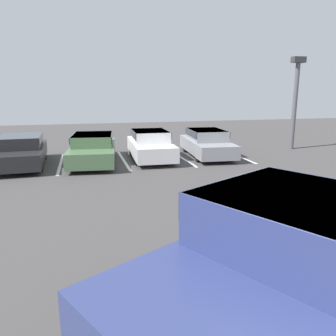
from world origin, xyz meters
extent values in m
plane|color=#423F3F|center=(0.00, 0.00, 0.00)|extent=(60.00, 60.00, 0.00)
cube|color=white|center=(-3.91, 11.18, 0.00)|extent=(0.12, 4.40, 0.01)
cube|color=white|center=(-1.17, 11.18, 0.00)|extent=(0.12, 4.40, 0.01)
cube|color=white|center=(1.56, 11.18, 0.00)|extent=(0.12, 4.40, 0.01)
cube|color=white|center=(4.29, 11.18, 0.00)|extent=(0.12, 4.40, 0.01)
cube|color=navy|center=(-0.26, -0.04, 0.73)|extent=(5.94, 4.46, 0.92)
cube|color=navy|center=(-0.51, -0.17, 1.52)|extent=(2.68, 2.62, 0.66)
cube|color=#2D3842|center=(-0.51, -0.17, 1.67)|extent=(2.67, 2.65, 0.36)
cylinder|color=black|center=(0.83, 1.52, 0.45)|extent=(0.93, 0.68, 0.90)
cylinder|color=#ADADB2|center=(0.83, 1.52, 0.45)|extent=(0.58, 0.50, 0.49)
cylinder|color=black|center=(-2.16, -0.08, 0.45)|extent=(0.93, 0.68, 0.90)
cylinder|color=#ADADB2|center=(-2.16, -0.08, 0.45)|extent=(0.58, 0.50, 0.49)
cube|color=#232326|center=(-5.41, 11.15, 0.49)|extent=(1.95, 4.52, 0.61)
cube|color=#232326|center=(-5.41, 11.24, 1.03)|extent=(1.65, 2.38, 0.48)
cube|color=#2D3842|center=(-5.41, 11.24, 1.13)|extent=(1.71, 2.33, 0.29)
cylinder|color=black|center=(-4.59, 9.89, 0.34)|extent=(0.23, 0.68, 0.67)
cylinder|color=#ADADB2|center=(-4.59, 9.89, 0.34)|extent=(0.23, 0.38, 0.37)
cylinder|color=black|center=(-4.70, 12.47, 0.34)|extent=(0.23, 0.68, 0.67)
cylinder|color=#ADADB2|center=(-4.70, 12.47, 0.34)|extent=(0.23, 0.38, 0.37)
cylinder|color=black|center=(-6.23, 12.40, 0.34)|extent=(0.23, 0.68, 0.67)
cylinder|color=#ADADB2|center=(-6.23, 12.40, 0.34)|extent=(0.23, 0.38, 0.37)
cube|color=#4C6B47|center=(-2.50, 11.07, 0.48)|extent=(2.31, 4.83, 0.61)
cube|color=#4C6B47|center=(-2.49, 11.17, 1.01)|extent=(1.86, 2.58, 0.46)
cube|color=#2D3842|center=(-2.49, 11.17, 1.10)|extent=(1.93, 2.54, 0.27)
cylinder|color=black|center=(-1.85, 9.65, 0.32)|extent=(0.27, 0.65, 0.63)
cylinder|color=#ADADB2|center=(-1.85, 9.65, 0.32)|extent=(0.25, 0.37, 0.35)
cylinder|color=black|center=(-3.44, 9.81, 0.32)|extent=(0.27, 0.65, 0.63)
cylinder|color=#ADADB2|center=(-3.44, 9.81, 0.32)|extent=(0.25, 0.37, 0.35)
cylinder|color=black|center=(-1.57, 12.34, 0.32)|extent=(0.27, 0.65, 0.63)
cylinder|color=#ADADB2|center=(-1.57, 12.34, 0.32)|extent=(0.25, 0.37, 0.35)
cylinder|color=black|center=(-3.16, 12.50, 0.32)|extent=(0.27, 0.65, 0.63)
cylinder|color=#ADADB2|center=(-3.16, 12.50, 0.32)|extent=(0.25, 0.37, 0.35)
cube|color=silver|center=(0.07, 11.19, 0.50)|extent=(1.88, 4.30, 0.64)
cube|color=silver|center=(0.07, 11.27, 1.07)|extent=(1.59, 2.26, 0.49)
cube|color=#2D3842|center=(0.07, 11.27, 1.17)|extent=(1.66, 2.22, 0.30)
cylinder|color=black|center=(0.75, 9.93, 0.34)|extent=(0.24, 0.68, 0.67)
cylinder|color=#ADADB2|center=(0.75, 9.93, 0.34)|extent=(0.24, 0.38, 0.37)
cylinder|color=black|center=(-0.72, 10.00, 0.34)|extent=(0.24, 0.68, 0.67)
cylinder|color=#ADADB2|center=(-0.72, 10.00, 0.34)|extent=(0.24, 0.38, 0.37)
cylinder|color=black|center=(0.85, 12.38, 0.34)|extent=(0.24, 0.68, 0.67)
cylinder|color=#ADADB2|center=(0.85, 12.38, 0.34)|extent=(0.24, 0.38, 0.37)
cylinder|color=black|center=(-0.61, 12.44, 0.34)|extent=(0.24, 0.68, 0.67)
cylinder|color=#ADADB2|center=(-0.61, 12.44, 0.34)|extent=(0.24, 0.38, 0.37)
cube|color=gray|center=(2.85, 11.23, 0.48)|extent=(2.08, 4.46, 0.60)
cube|color=gray|center=(2.85, 11.32, 1.02)|extent=(1.70, 2.37, 0.49)
cube|color=#2D3842|center=(2.85, 11.32, 1.12)|extent=(1.76, 2.33, 0.29)
cylinder|color=black|center=(3.47, 9.92, 0.33)|extent=(0.28, 0.67, 0.65)
cylinder|color=#ADADB2|center=(3.47, 9.92, 0.33)|extent=(0.27, 0.38, 0.36)
cylinder|color=black|center=(2.01, 10.04, 0.33)|extent=(0.28, 0.67, 0.65)
cylinder|color=#ADADB2|center=(2.01, 10.04, 0.33)|extent=(0.27, 0.38, 0.36)
cylinder|color=black|center=(3.68, 12.42, 0.33)|extent=(0.28, 0.67, 0.65)
cylinder|color=#ADADB2|center=(3.68, 12.42, 0.33)|extent=(0.27, 0.38, 0.36)
cylinder|color=black|center=(2.23, 12.54, 0.33)|extent=(0.28, 0.67, 0.65)
cylinder|color=#ADADB2|center=(2.23, 12.54, 0.33)|extent=(0.27, 0.38, 0.36)
cylinder|color=#515156|center=(8.10, 12.04, 2.25)|extent=(0.23, 0.23, 4.50)
cube|color=#333338|center=(8.10, 12.04, 4.65)|extent=(0.70, 0.36, 0.30)
camera|label=1|loc=(-2.92, -3.37, 3.00)|focal=35.00mm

